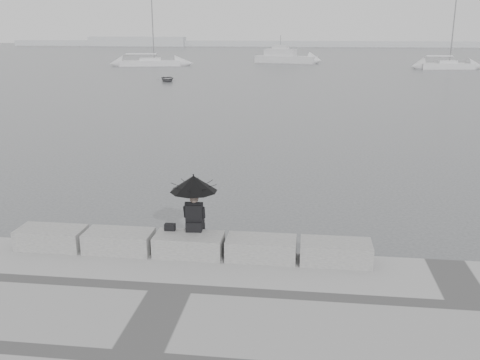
# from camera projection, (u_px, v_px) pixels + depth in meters

# --- Properties ---
(ground) EXTENTS (360.00, 360.00, 0.00)m
(ground) POSITION_uv_depth(u_px,v_px,m) (194.00, 266.00, 13.16)
(ground) COLOR #434548
(ground) RESTS_ON ground
(stone_block_far_left) EXTENTS (1.60, 0.80, 0.50)m
(stone_block_far_left) POSITION_uv_depth(u_px,v_px,m) (52.00, 238.00, 12.94)
(stone_block_far_left) COLOR slate
(stone_block_far_left) RESTS_ON promenade
(stone_block_left) EXTENTS (1.60, 0.80, 0.50)m
(stone_block_left) POSITION_uv_depth(u_px,v_px,m) (119.00, 241.00, 12.73)
(stone_block_left) COLOR slate
(stone_block_left) RESTS_ON promenade
(stone_block_centre) EXTENTS (1.60, 0.80, 0.50)m
(stone_block_centre) POSITION_uv_depth(u_px,v_px,m) (189.00, 245.00, 12.52)
(stone_block_centre) COLOR slate
(stone_block_centre) RESTS_ON promenade
(stone_block_right) EXTENTS (1.60, 0.80, 0.50)m
(stone_block_right) POSITION_uv_depth(u_px,v_px,m) (261.00, 249.00, 12.32)
(stone_block_right) COLOR slate
(stone_block_right) RESTS_ON promenade
(stone_block_far_right) EXTENTS (1.60, 0.80, 0.50)m
(stone_block_far_right) POSITION_uv_depth(u_px,v_px,m) (336.00, 252.00, 12.11)
(stone_block_far_right) COLOR slate
(stone_block_far_right) RESTS_ON promenade
(seated_person) EXTENTS (1.12, 1.12, 1.39)m
(seated_person) POSITION_uv_depth(u_px,v_px,m) (194.00, 190.00, 12.48)
(seated_person) COLOR black
(seated_person) RESTS_ON stone_block_centre
(bag) EXTENTS (0.25, 0.14, 0.16)m
(bag) POSITION_uv_depth(u_px,v_px,m) (170.00, 227.00, 12.73)
(bag) COLOR black
(bag) RESTS_ON stone_block_centre
(distant_landmass) EXTENTS (180.00, 8.00, 2.80)m
(distant_landmass) POSITION_uv_depth(u_px,v_px,m) (274.00, 43.00, 161.24)
(distant_landmass) COLOR #AFB2B5
(distant_landmass) RESTS_ON ground
(sailboat_left) EXTENTS (9.35, 4.32, 12.90)m
(sailboat_left) POSITION_uv_depth(u_px,v_px,m) (150.00, 62.00, 80.84)
(sailboat_left) COLOR silver
(sailboat_left) RESTS_ON ground
(sailboat_right) EXTENTS (7.58, 3.44, 12.90)m
(sailboat_right) POSITION_uv_depth(u_px,v_px,m) (446.00, 65.00, 74.90)
(sailboat_right) COLOR silver
(sailboat_right) RESTS_ON ground
(motor_cruiser) EXTENTS (10.35, 5.37, 4.50)m
(motor_cruiser) POSITION_uv_depth(u_px,v_px,m) (286.00, 57.00, 87.65)
(motor_cruiser) COLOR silver
(motor_cruiser) RESTS_ON ground
(dinghy) EXTENTS (3.28, 2.22, 0.51)m
(dinghy) POSITION_uv_depth(u_px,v_px,m) (167.00, 79.00, 57.99)
(dinghy) COLOR gray
(dinghy) RESTS_ON ground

